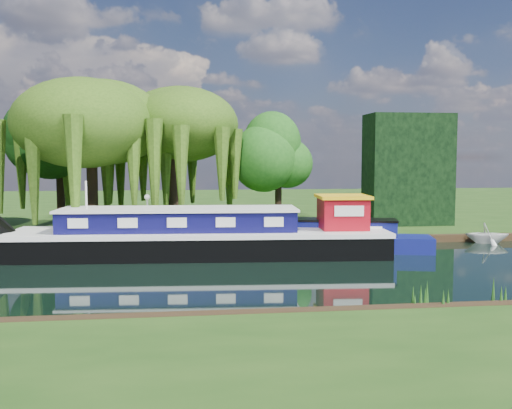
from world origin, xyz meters
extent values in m
plane|color=black|center=(0.00, 0.00, 0.00)|extent=(120.00, 120.00, 0.00)
cube|color=#1A3A0F|center=(0.00, 34.00, 0.23)|extent=(120.00, 52.00, 0.45)
cube|color=black|center=(3.65, 4.92, 0.50)|extent=(20.33, 5.71, 1.34)
cube|color=silver|center=(3.65, 4.92, 1.28)|extent=(20.45, 5.81, 0.25)
cube|color=#0D0C41|center=(2.54, 4.99, 1.95)|extent=(12.63, 3.99, 1.06)
cube|color=silver|center=(2.54, 4.99, 2.54)|extent=(12.87, 4.22, 0.13)
cube|color=maroon|center=(11.45, 4.43, 2.25)|extent=(2.60, 2.60, 1.67)
cube|color=yellow|center=(11.45, 4.43, 3.18)|extent=(2.90, 2.90, 0.18)
cylinder|color=silver|center=(-2.36, 5.30, 2.76)|extent=(0.11, 0.11, 2.68)
cube|color=navy|center=(10.08, 5.97, 0.37)|extent=(13.64, 5.31, 1.01)
cube|color=navy|center=(10.08, 5.97, 1.30)|extent=(9.57, 3.83, 0.84)
cube|color=black|center=(10.08, 5.97, 1.78)|extent=(9.71, 3.96, 0.11)
cube|color=silver|center=(6.44, 5.95, 1.34)|extent=(0.67, 0.21, 0.36)
cube|color=silver|center=(8.73, 5.40, 1.34)|extent=(0.67, 0.21, 0.36)
cube|color=silver|center=(11.03, 4.85, 1.34)|extent=(0.67, 0.21, 0.36)
cube|color=silver|center=(13.32, 4.31, 1.34)|extent=(0.67, 0.21, 0.36)
imported|color=silver|center=(21.48, 7.20, 0.00)|extent=(3.03, 2.76, 1.37)
cylinder|color=black|center=(-3.07, 11.97, 3.26)|extent=(0.73, 0.73, 5.62)
ellipsoid|color=#284A0F|center=(-3.07, 11.97, 7.32)|extent=(7.85, 7.85, 5.07)
cylinder|color=black|center=(2.07, 13.70, 3.13)|extent=(0.76, 0.76, 5.36)
ellipsoid|color=#284A0F|center=(2.07, 13.70, 7.00)|extent=(7.32, 7.32, 4.73)
cylinder|color=black|center=(-6.09, 16.87, 3.62)|extent=(0.55, 0.55, 6.34)
ellipsoid|color=black|center=(-6.09, 16.87, 6.22)|extent=(5.07, 5.07, 5.07)
cylinder|color=black|center=(9.73, 15.61, 3.13)|extent=(0.48, 0.48, 5.37)
ellipsoid|color=#174A12|center=(9.73, 15.61, 5.33)|extent=(4.30, 4.30, 4.30)
cube|color=black|center=(19.00, 14.00, 4.45)|extent=(6.00, 3.00, 8.00)
cylinder|color=silver|center=(0.50, 10.50, 1.55)|extent=(0.10, 0.10, 2.20)
sphere|color=white|center=(0.50, 10.50, 2.83)|extent=(0.36, 0.36, 0.36)
cylinder|color=silver|center=(-4.00, 8.40, 0.95)|extent=(0.16, 0.16, 1.00)
cylinder|color=silver|center=(3.00, 8.40, 0.95)|extent=(0.16, 0.16, 1.00)
cylinder|color=silver|center=(9.00, 8.40, 0.95)|extent=(0.16, 0.16, 1.00)
cone|color=#1E4F15|center=(14.00, -7.60, 0.55)|extent=(1.20, 1.20, 1.10)
cone|color=#1E4F15|center=(11.00, -7.70, 0.55)|extent=(1.20, 1.20, 1.10)
camera|label=1|loc=(2.85, -25.85, 5.33)|focal=40.00mm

